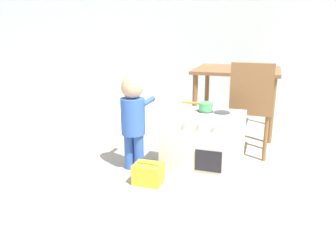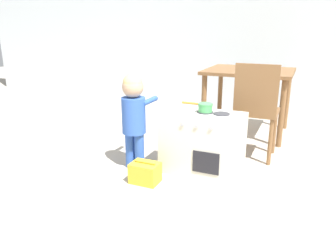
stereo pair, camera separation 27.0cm
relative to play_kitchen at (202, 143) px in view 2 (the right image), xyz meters
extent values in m
plane|color=#B2A899|center=(0.12, -1.00, -0.26)|extent=(16.00, 16.00, 0.00)
cube|color=silver|center=(0.12, 2.32, 1.04)|extent=(10.00, 0.06, 2.60)
cube|color=silver|center=(0.00, 0.00, -0.01)|extent=(0.67, 0.31, 0.50)
cube|color=silver|center=(0.00, 0.00, 0.25)|extent=(0.67, 0.31, 0.02)
cylinder|color=#38383D|center=(0.02, 0.00, 0.26)|extent=(0.13, 0.13, 0.01)
cylinder|color=#38383D|center=(0.15, 0.00, 0.26)|extent=(0.13, 0.13, 0.01)
cube|color=black|center=(0.08, -0.16, -0.10)|extent=(0.21, 0.01, 0.18)
cylinder|color=#B2B2B7|center=(-0.12, -0.16, 0.19)|extent=(0.03, 0.01, 0.03)
cylinder|color=#B2B2B7|center=(0.00, -0.16, 0.19)|extent=(0.03, 0.01, 0.03)
cylinder|color=#B2B2B7|center=(0.12, -0.16, 0.19)|extent=(0.03, 0.01, 0.03)
cylinder|color=#4CAD5B|center=(0.02, 0.00, 0.30)|extent=(0.11, 0.11, 0.07)
cylinder|color=#4CAD5B|center=(0.02, 0.00, 0.33)|extent=(0.12, 0.12, 0.01)
cylinder|color=orange|center=(-0.11, 0.00, 0.33)|extent=(0.14, 0.02, 0.02)
cylinder|color=#335BB7|center=(-0.60, -0.14, -0.10)|extent=(0.08, 0.08, 0.32)
cylinder|color=#335BB7|center=(-0.52, -0.14, -0.10)|extent=(0.08, 0.08, 0.32)
cylinder|color=#335BB7|center=(-0.56, -0.14, 0.21)|extent=(0.20, 0.20, 0.30)
sphere|color=tan|center=(-0.56, -0.14, 0.45)|extent=(0.18, 0.18, 0.18)
sphere|color=#DBC17A|center=(-0.56, -0.14, 0.48)|extent=(0.16, 0.16, 0.16)
cylinder|color=#335BB7|center=(-0.65, -0.02, 0.32)|extent=(0.04, 0.24, 0.04)
cylinder|color=#335BB7|center=(-0.47, -0.02, 0.32)|extent=(0.04, 0.24, 0.04)
cube|color=gold|center=(-0.35, -0.35, -0.18)|extent=(0.22, 0.16, 0.16)
cylinder|color=gold|center=(-0.35, -0.35, -0.09)|extent=(0.18, 0.02, 0.02)
cube|color=brown|center=(0.13, 1.25, 0.45)|extent=(0.93, 0.80, 0.03)
cylinder|color=brown|center=(-0.28, 0.91, 0.08)|extent=(0.06, 0.06, 0.69)
cylinder|color=brown|center=(0.53, 0.91, 0.08)|extent=(0.06, 0.06, 0.69)
cylinder|color=brown|center=(-0.28, 1.59, 0.08)|extent=(0.06, 0.06, 0.69)
cylinder|color=brown|center=(0.53, 1.59, 0.08)|extent=(0.06, 0.06, 0.69)
cube|color=brown|center=(0.34, 0.54, 0.17)|extent=(0.37, 0.37, 0.03)
cube|color=brown|center=(0.34, 0.37, 0.41)|extent=(0.37, 0.02, 0.43)
cylinder|color=brown|center=(0.19, 0.39, -0.05)|extent=(0.04, 0.04, 0.42)
cylinder|color=brown|center=(0.50, 0.39, -0.05)|extent=(0.04, 0.04, 0.42)
cylinder|color=brown|center=(0.19, 0.70, -0.05)|extent=(0.04, 0.04, 0.42)
cylinder|color=brown|center=(0.50, 0.70, -0.05)|extent=(0.04, 0.04, 0.42)
camera|label=1|loc=(0.50, -2.53, 0.92)|focal=35.00mm
camera|label=2|loc=(0.75, -2.43, 0.92)|focal=35.00mm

